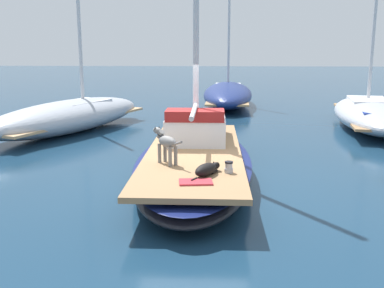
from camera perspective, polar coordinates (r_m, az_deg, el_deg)
ground_plane at (r=10.26m, az=0.27°, el=-4.35°), size 120.00×120.00×0.00m
sailboat_main at (r=10.17m, az=0.27°, el=-2.54°), size 2.54×7.25×0.66m
mast_main at (r=10.62m, az=0.49°, el=16.60°), size 0.14×2.27×6.87m
cabin_house at (r=11.12m, az=0.55°, el=2.27°), size 1.41×2.23×0.84m
dog_grey at (r=8.86m, az=-3.28°, el=0.20°), size 0.67×0.77×0.70m
dog_black at (r=8.11m, az=1.87°, el=-3.20°), size 0.54×0.87×0.22m
deck_winch at (r=8.30m, az=4.64°, el=-2.95°), size 0.16×0.16×0.21m
deck_towel at (r=7.68m, az=0.47°, el=-4.78°), size 0.60×0.42×0.03m
moored_boat_port_side at (r=16.34m, az=-15.12°, el=3.49°), size 4.94×7.76×6.52m
moored_boat_starboard_side at (r=17.76m, az=21.51°, el=3.61°), size 3.53×7.58×6.41m
moored_boat_far_astern at (r=22.93m, az=4.51°, el=6.27°), size 2.68×8.04×6.84m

